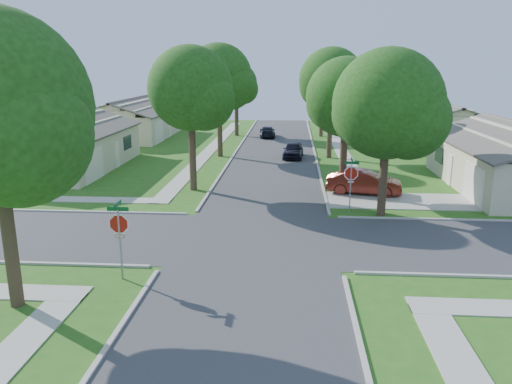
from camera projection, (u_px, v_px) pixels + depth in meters
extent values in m
plane|color=#275E19|center=(257.00, 239.00, 22.86)|extent=(100.00, 100.00, 0.00)
cube|color=#333335|center=(257.00, 239.00, 22.85)|extent=(7.00, 100.00, 0.02)
cube|color=#9E9B91|center=(340.00, 148.00, 47.53)|extent=(1.20, 40.00, 0.04)
cube|color=#9E9B91|center=(213.00, 147.00, 48.40)|extent=(1.20, 40.00, 0.04)
cube|color=#9E9B91|center=(400.00, 201.00, 29.15)|extent=(8.80, 3.60, 0.05)
cube|color=gray|center=(120.00, 245.00, 18.31)|extent=(0.06, 0.06, 2.70)
cylinder|color=white|center=(119.00, 224.00, 18.11)|extent=(1.05, 0.02, 1.05)
cylinder|color=#AD140C|center=(119.00, 224.00, 18.11)|extent=(0.90, 0.03, 0.90)
cube|color=#AD140C|center=(120.00, 236.00, 18.23)|extent=(0.34, 0.03, 0.12)
cube|color=white|center=(120.00, 236.00, 18.23)|extent=(0.30, 0.03, 0.08)
cube|color=#0C5426|center=(118.00, 209.00, 17.97)|extent=(0.80, 0.02, 0.16)
cube|color=#0C5426|center=(117.00, 204.00, 17.93)|extent=(0.02, 0.80, 0.16)
cube|color=gray|center=(350.00, 188.00, 26.73)|extent=(0.06, 0.06, 2.70)
cylinder|color=white|center=(351.00, 173.00, 26.53)|extent=(1.05, 0.02, 1.05)
cylinder|color=#AD140C|center=(351.00, 173.00, 26.53)|extent=(0.90, 0.03, 0.90)
cube|color=#AD140C|center=(351.00, 182.00, 26.65)|extent=(0.34, 0.03, 0.12)
cube|color=white|center=(351.00, 182.00, 26.65)|extent=(0.30, 0.03, 0.08)
cube|color=#0C5426|center=(352.00, 163.00, 26.39)|extent=(0.80, 0.02, 0.16)
cube|color=#0C5426|center=(352.00, 159.00, 26.34)|extent=(0.02, 0.80, 0.16)
cylinder|color=#38281C|center=(343.00, 161.00, 30.73)|extent=(0.44, 0.44, 3.95)
sphere|color=#1A3D0F|center=(346.00, 97.00, 29.75)|extent=(4.80, 4.80, 4.80)
sphere|color=#1A3D0F|center=(361.00, 108.00, 29.38)|extent=(3.46, 3.46, 3.46)
sphere|color=#1A3D0F|center=(333.00, 104.00, 30.50)|extent=(3.26, 3.26, 3.26)
cylinder|color=#38281C|center=(330.00, 133.00, 42.27)|extent=(0.44, 0.44, 4.30)
sphere|color=#1A3D0F|center=(332.00, 80.00, 41.19)|extent=(5.40, 5.40, 5.40)
sphere|color=#1A3D0F|center=(343.00, 89.00, 40.77)|extent=(3.89, 3.89, 3.89)
sphere|color=#1A3D0F|center=(321.00, 86.00, 42.03)|extent=(3.67, 3.67, 3.67)
cylinder|color=#38281C|center=(321.00, 117.00, 54.84)|extent=(0.44, 0.44, 4.20)
sphere|color=#1A3D0F|center=(323.00, 79.00, 53.82)|extent=(5.00, 5.00, 5.00)
sphere|color=#1A3D0F|center=(331.00, 85.00, 53.43)|extent=(3.60, 3.60, 3.60)
sphere|color=#1A3D0F|center=(315.00, 84.00, 54.60)|extent=(3.40, 3.40, 3.40)
cylinder|color=#38281C|center=(193.00, 157.00, 31.35)|extent=(0.44, 0.44, 4.25)
sphere|color=#1A3D0F|center=(190.00, 88.00, 30.30)|extent=(5.20, 5.20, 5.20)
sphere|color=#1A3D0F|center=(204.00, 100.00, 29.89)|extent=(3.74, 3.74, 3.74)
sphere|color=#1A3D0F|center=(180.00, 96.00, 31.11)|extent=(3.54, 3.54, 3.54)
cylinder|color=#38281C|center=(220.00, 131.00, 42.92)|extent=(0.44, 0.44, 4.44)
sphere|color=#1A3D0F|center=(219.00, 77.00, 41.79)|extent=(5.60, 5.60, 5.60)
sphere|color=#1A3D0F|center=(230.00, 86.00, 41.35)|extent=(4.03, 4.03, 4.03)
sphere|color=#1A3D0F|center=(210.00, 83.00, 42.66)|extent=(3.81, 3.81, 3.81)
cylinder|color=#38281C|center=(237.00, 118.00, 55.54)|extent=(0.44, 0.44, 3.90)
sphere|color=#1A3D0F|center=(236.00, 83.00, 54.60)|extent=(4.60, 4.60, 4.60)
sphere|color=#1A3D0F|center=(243.00, 89.00, 54.24)|extent=(3.31, 3.31, 3.31)
sphere|color=#1A3D0F|center=(231.00, 87.00, 55.32)|extent=(3.13, 3.13, 3.13)
cylinder|color=#38281C|center=(10.00, 248.00, 16.12)|extent=(0.44, 0.44, 4.04)
sphere|color=#1A3D0F|center=(18.00, 134.00, 14.53)|extent=(4.32, 4.32, 4.32)
cylinder|color=#38281C|center=(383.00, 183.00, 26.03)|extent=(0.44, 0.44, 3.54)
sphere|color=#1A3D0F|center=(388.00, 104.00, 25.01)|extent=(5.60, 5.60, 5.60)
sphere|color=#1A3D0F|center=(409.00, 119.00, 24.57)|extent=(4.03, 4.03, 4.03)
sphere|color=#1A3D0F|center=(368.00, 114.00, 25.88)|extent=(3.81, 3.81, 3.81)
cube|color=#46423C|center=(489.00, 135.00, 31.63)|extent=(4.42, 13.60, 1.56)
cube|color=silver|center=(474.00, 184.00, 28.59)|extent=(0.06, 3.20, 2.20)
cube|color=silver|center=(449.00, 170.00, 33.01)|extent=(0.06, 0.90, 2.00)
cube|color=#1E2633|center=(439.00, 155.00, 35.39)|extent=(0.06, 1.80, 1.10)
cube|color=#BCB194|center=(439.00, 131.00, 49.39)|extent=(8.00, 13.00, 2.80)
cube|color=#46423C|center=(461.00, 110.00, 48.74)|extent=(4.42, 13.60, 1.56)
cube|color=#46423C|center=(420.00, 110.00, 49.02)|extent=(4.42, 13.60, 1.56)
cube|color=silver|center=(405.00, 139.00, 45.98)|extent=(0.06, 3.20, 2.20)
cube|color=silver|center=(396.00, 133.00, 50.40)|extent=(0.06, 0.90, 2.00)
cube|color=#1E2633|center=(391.00, 125.00, 52.78)|extent=(0.06, 1.80, 1.10)
cube|color=#BCB194|center=(62.00, 150.00, 38.13)|extent=(8.00, 13.00, 2.80)
cube|color=#46423C|center=(86.00, 124.00, 37.47)|extent=(4.42, 13.60, 1.56)
cube|color=#46423C|center=(34.00, 123.00, 37.76)|extent=(4.42, 13.60, 1.56)
cube|color=silver|center=(94.00, 165.00, 34.15)|extent=(0.06, 3.20, 2.20)
cube|color=silver|center=(117.00, 155.00, 38.57)|extent=(0.06, 0.90, 2.00)
cube|color=#1E2633|center=(128.00, 142.00, 40.94)|extent=(0.06, 1.80, 1.10)
cube|color=#BCB194|center=(132.00, 124.00, 54.55)|extent=(8.00, 13.00, 2.80)
cube|color=#46423C|center=(149.00, 105.00, 53.90)|extent=(4.42, 13.60, 1.56)
cube|color=#46423C|center=(113.00, 105.00, 54.18)|extent=(4.42, 13.60, 1.56)
cube|color=silver|center=(159.00, 132.00, 50.57)|extent=(0.06, 3.20, 2.20)
cube|color=silver|center=(170.00, 128.00, 54.99)|extent=(0.06, 0.90, 2.00)
cube|color=#1E2633|center=(175.00, 120.00, 57.36)|extent=(0.06, 1.80, 1.10)
imported|color=#5D1B13|center=(364.00, 182.00, 30.65)|extent=(4.73, 2.37, 1.49)
imported|color=black|center=(293.00, 150.00, 42.59)|extent=(1.89, 4.11, 1.37)
imported|color=black|center=(267.00, 132.00, 54.69)|extent=(1.94, 4.18, 1.18)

